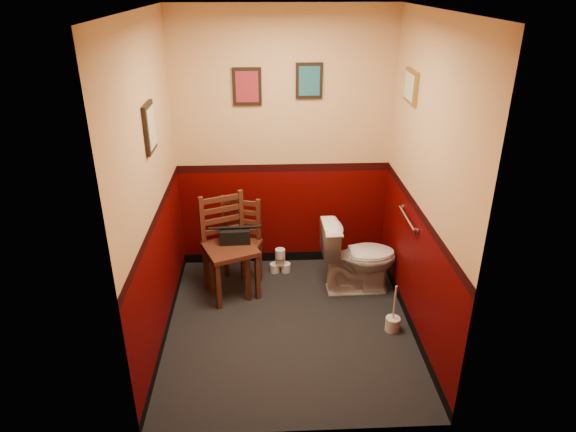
% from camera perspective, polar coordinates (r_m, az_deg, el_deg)
% --- Properties ---
extents(floor, '(2.20, 2.40, 0.00)m').
position_cam_1_polar(floor, '(4.81, 0.15, -12.13)').
color(floor, black).
rests_on(floor, ground).
extents(ceiling, '(2.20, 2.40, 0.00)m').
position_cam_1_polar(ceiling, '(3.84, 0.19, 21.92)').
color(ceiling, silver).
rests_on(ceiling, ground).
extents(wall_back, '(2.20, 0.00, 2.70)m').
position_cam_1_polar(wall_back, '(5.27, -0.51, 7.84)').
color(wall_back, '#470203').
rests_on(wall_back, ground).
extents(wall_front, '(2.20, 0.00, 2.70)m').
position_cam_1_polar(wall_front, '(3.06, 1.32, -5.56)').
color(wall_front, '#470203').
rests_on(wall_front, ground).
extents(wall_left, '(0.00, 2.40, 2.70)m').
position_cam_1_polar(wall_left, '(4.23, -14.89, 2.55)').
color(wall_left, '#470203').
rests_on(wall_left, ground).
extents(wall_right, '(0.00, 2.40, 2.70)m').
position_cam_1_polar(wall_right, '(4.33, 14.87, 3.09)').
color(wall_right, '#470203').
rests_on(wall_right, ground).
extents(grab_bar, '(0.05, 0.56, 0.06)m').
position_cam_1_polar(grab_bar, '(4.70, 13.13, -0.28)').
color(grab_bar, silver).
rests_on(grab_bar, wall_right).
extents(framed_print_back_a, '(0.28, 0.04, 0.36)m').
position_cam_1_polar(framed_print_back_a, '(5.10, -4.57, 14.14)').
color(framed_print_back_a, black).
rests_on(framed_print_back_a, wall_back).
extents(framed_print_back_b, '(0.26, 0.04, 0.34)m').
position_cam_1_polar(framed_print_back_b, '(5.11, 2.37, 14.79)').
color(framed_print_back_b, black).
rests_on(framed_print_back_b, wall_back).
extents(framed_print_left, '(0.04, 0.30, 0.38)m').
position_cam_1_polar(framed_print_left, '(4.16, -15.11, 9.46)').
color(framed_print_left, black).
rests_on(framed_print_left, wall_left).
extents(framed_print_right, '(0.04, 0.34, 0.28)m').
position_cam_1_polar(framed_print_right, '(4.69, 13.48, 13.83)').
color(framed_print_right, olive).
rests_on(framed_print_right, wall_right).
extents(toilet, '(0.77, 0.45, 0.74)m').
position_cam_1_polar(toilet, '(5.18, 7.82, -4.54)').
color(toilet, white).
rests_on(toilet, floor).
extents(toilet_brush, '(0.13, 0.13, 0.47)m').
position_cam_1_polar(toilet_brush, '(4.82, 11.55, -11.57)').
color(toilet_brush, silver).
rests_on(toilet_brush, floor).
extents(chair_left, '(0.61, 0.61, 1.01)m').
position_cam_1_polar(chair_left, '(5.08, -6.63, -3.40)').
color(chair_left, '#592A1A').
rests_on(chair_left, floor).
extents(chair_right, '(0.54, 0.54, 0.93)m').
position_cam_1_polar(chair_right, '(5.17, -5.67, -3.30)').
color(chair_right, '#592A1A').
rests_on(chair_right, floor).
extents(handbag, '(0.30, 0.16, 0.22)m').
position_cam_1_polar(handbag, '(5.08, -5.88, -2.39)').
color(handbag, black).
rests_on(handbag, chair_right).
extents(tp_stack, '(0.22, 0.13, 0.29)m').
position_cam_1_polar(tp_stack, '(5.54, -0.87, -5.16)').
color(tp_stack, silver).
rests_on(tp_stack, floor).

